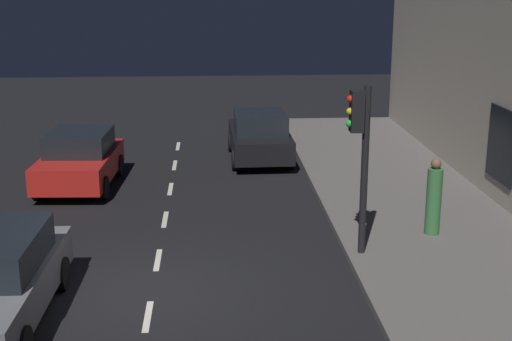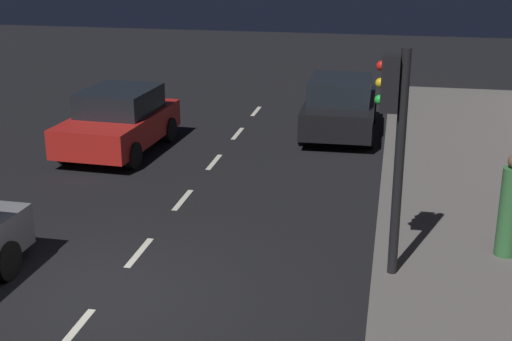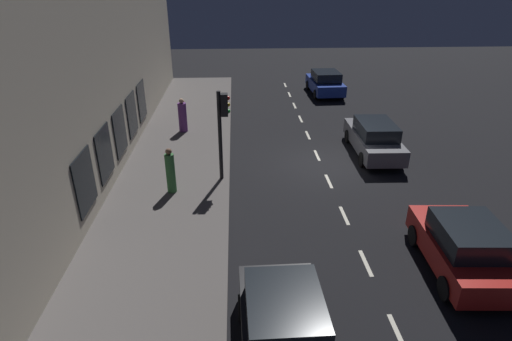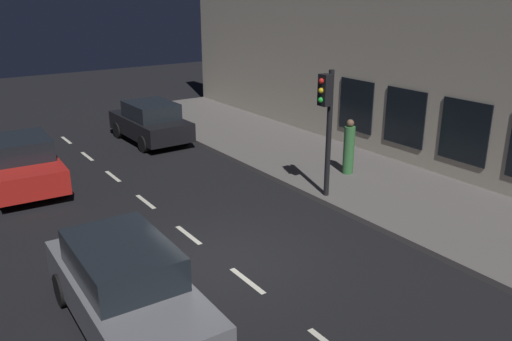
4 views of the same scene
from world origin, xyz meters
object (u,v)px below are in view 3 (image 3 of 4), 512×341
object	(u,v)px
parked_car_0	(465,247)
pedestrian_0	(171,172)
parked_car_2	(285,330)
parked_car_3	(325,83)
parked_car_1	(374,138)
pedestrian_1	(183,117)
traffic_light	(222,121)

from	to	relation	value
parked_car_0	pedestrian_0	size ratio (longest dim) A/B	2.22
parked_car_2	parked_car_3	bearing A→B (deg)	-104.66
parked_car_1	parked_car_0	bearing A→B (deg)	-88.85
parked_car_3	pedestrian_1	bearing A→B (deg)	-142.81
parked_car_1	pedestrian_1	bearing A→B (deg)	162.51
parked_car_2	pedestrian_0	xyz separation A→B (m)	(3.40, -7.48, 0.18)
pedestrian_0	parked_car_1	bearing A→B (deg)	-147.05
parked_car_1	traffic_light	bearing A→B (deg)	-158.80
parked_car_0	pedestrian_1	world-z (taller)	pedestrian_1
parked_car_0	parked_car_1	xyz separation A→B (m)	(-0.03, -8.28, 0.00)
traffic_light	pedestrian_0	size ratio (longest dim) A/B	2.03
parked_car_2	parked_car_1	bearing A→B (deg)	-116.92
parked_car_1	pedestrian_1	distance (m)	9.50
parked_car_0	parked_car_1	size ratio (longest dim) A/B	0.86
parked_car_3	pedestrian_0	size ratio (longest dim) A/B	2.33
traffic_light	pedestrian_0	world-z (taller)	traffic_light
parked_car_0	parked_car_1	world-z (taller)	same
parked_car_0	pedestrian_0	xyz separation A→B (m)	(8.70, -4.80, 0.18)
traffic_light	parked_car_1	distance (m)	7.42
parked_car_2	parked_car_0	bearing A→B (deg)	-154.20
parked_car_0	parked_car_2	bearing A→B (deg)	-150.10
parked_car_2	pedestrian_0	bearing A→B (deg)	-66.57
parked_car_0	pedestrian_0	distance (m)	9.94
parked_car_0	parked_car_2	distance (m)	5.93
parked_car_2	pedestrian_1	world-z (taller)	pedestrian_1
traffic_light	parked_car_1	world-z (taller)	traffic_light
parked_car_0	parked_car_1	distance (m)	8.28
pedestrian_1	pedestrian_0	bearing A→B (deg)	12.87
traffic_light	pedestrian_1	world-z (taller)	traffic_light
parked_car_1	parked_car_3	size ratio (longest dim) A/B	1.10
traffic_light	parked_car_2	xyz separation A→B (m)	(-1.46, 8.51, -1.77)
parked_car_1	parked_car_2	distance (m)	12.18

